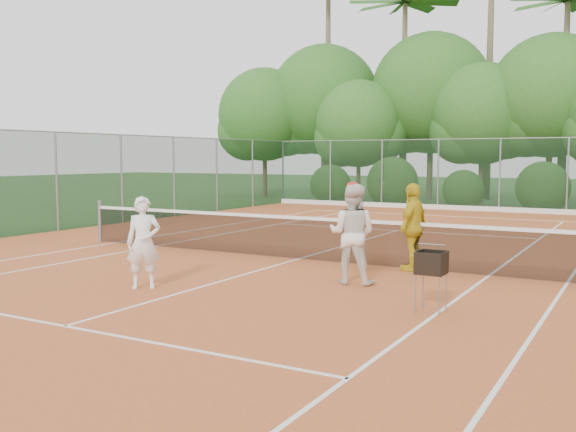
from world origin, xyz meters
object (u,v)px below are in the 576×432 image
object	(u,v)px
player_center_grp	(352,233)
player_yellow	(413,227)
player_white	(144,243)
ball_hopper	(431,264)

from	to	relation	value
player_center_grp	player_yellow	bearing A→B (deg)	74.31
player_white	ball_hopper	size ratio (longest dim) A/B	1.77
player_white	player_yellow	size ratio (longest dim) A/B	0.91
player_white	ball_hopper	xyz separation A→B (m)	(4.79, 0.76, -0.08)
player_center_grp	player_yellow	distance (m)	1.89
ball_hopper	player_yellow	bearing A→B (deg)	104.88
player_white	player_yellow	xyz separation A→B (m)	(3.45, 3.96, 0.08)
player_center_grp	player_yellow	size ratio (longest dim) A/B	1.04
player_white	player_yellow	distance (m)	5.25
player_yellow	ball_hopper	world-z (taller)	player_yellow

